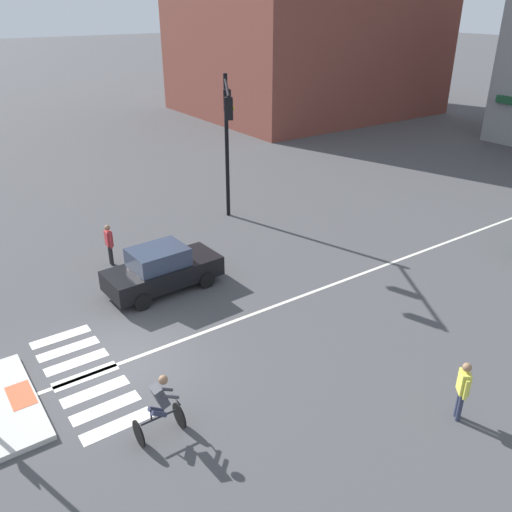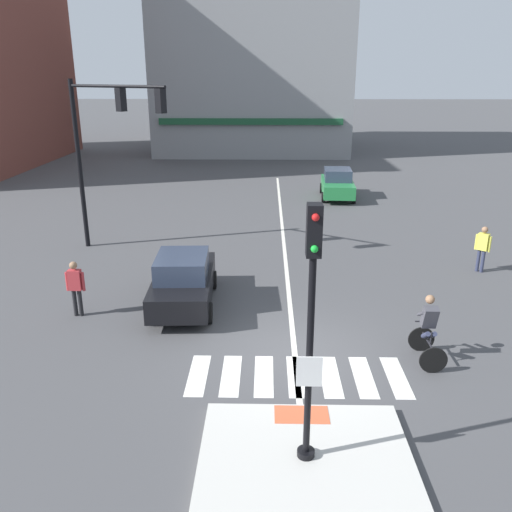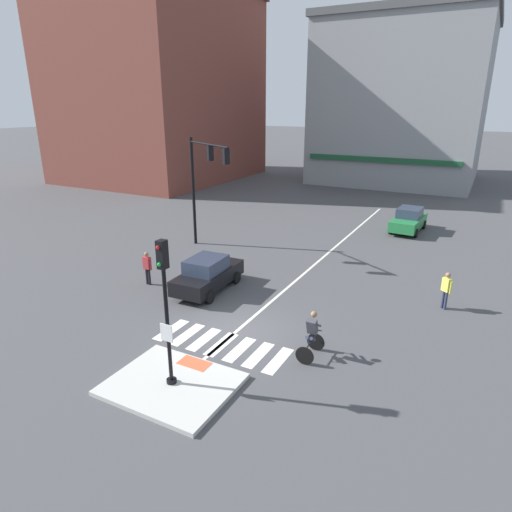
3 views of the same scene
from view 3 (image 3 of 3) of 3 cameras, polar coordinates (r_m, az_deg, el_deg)
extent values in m
plane|color=#474749|center=(17.36, -2.67, -9.84)|extent=(300.00, 300.00, 0.00)
cube|color=beige|center=(14.60, -10.85, -16.03)|extent=(3.87, 3.12, 0.15)
cube|color=#DB5B38|center=(15.34, -7.99, -13.60)|extent=(1.10, 0.60, 0.01)
cylinder|color=black|center=(14.52, -10.89, -15.60)|extent=(0.32, 0.32, 0.12)
cylinder|color=black|center=(13.54, -11.39, -8.93)|extent=(0.12, 0.12, 3.70)
cube|color=white|center=(13.57, -11.54, -9.75)|extent=(0.44, 0.03, 0.56)
cube|color=black|center=(12.64, -12.06, 0.19)|extent=(0.24, 0.28, 0.84)
sphere|color=red|center=(12.45, -12.61, 1.07)|extent=(0.12, 0.12, 0.12)
sphere|color=green|center=(12.61, -12.44, -1.09)|extent=(0.12, 0.12, 0.12)
cube|color=silver|center=(17.80, -10.93, -9.39)|extent=(0.44, 1.80, 0.01)
cube|color=silver|center=(17.38, -8.90, -10.02)|extent=(0.44, 1.80, 0.01)
cube|color=silver|center=(16.97, -6.77, -10.67)|extent=(0.44, 1.80, 0.01)
cube|color=silver|center=(16.59, -4.52, -11.34)|extent=(0.44, 1.80, 0.01)
cube|color=silver|center=(16.24, -2.16, -12.01)|extent=(0.44, 1.80, 0.01)
cube|color=silver|center=(15.92, 0.31, -12.70)|extent=(0.44, 1.80, 0.01)
cube|color=silver|center=(15.63, 2.89, -13.39)|extent=(0.44, 1.80, 0.01)
cube|color=silver|center=(25.72, 8.72, -0.14)|extent=(0.14, 28.00, 0.01)
cylinder|color=black|center=(27.43, -8.12, 8.18)|extent=(0.18, 0.18, 6.54)
cylinder|color=black|center=(24.94, -6.24, 14.19)|extent=(4.02, 2.42, 0.11)
cube|color=black|center=(24.78, -5.96, 13.12)|extent=(0.38, 0.39, 0.80)
sphere|color=gold|center=(24.85, -5.60, 13.15)|extent=(0.12, 0.12, 0.12)
cube|color=black|center=(23.14, -3.91, 12.76)|extent=(0.38, 0.39, 0.80)
sphere|color=gold|center=(23.22, -3.53, 12.79)|extent=(0.12, 0.12, 0.12)
cube|color=gray|center=(54.24, 18.46, 18.07)|extent=(16.61, 16.21, 16.49)
cube|color=#525455|center=(54.89, 19.50, 27.02)|extent=(17.11, 16.69, 0.70)
cube|color=#194C2D|center=(46.45, 15.89, 11.89)|extent=(14.95, 0.30, 0.50)
cube|color=brown|center=(54.43, -12.51, 20.23)|extent=(17.25, 19.91, 19.63)
cube|color=#237A3D|center=(32.22, 19.14, 4.16)|extent=(1.94, 4.19, 0.70)
cube|color=#2D384C|center=(32.20, 19.33, 5.37)|extent=(1.59, 1.98, 0.64)
cylinder|color=black|center=(30.94, 20.03, 2.79)|extent=(0.21, 0.61, 0.60)
cylinder|color=black|center=(31.28, 17.06, 3.28)|extent=(0.21, 0.61, 0.60)
cylinder|color=black|center=(33.36, 20.96, 3.82)|extent=(0.21, 0.61, 0.60)
cylinder|color=black|center=(33.68, 18.19, 4.26)|extent=(0.21, 0.61, 0.60)
cube|color=black|center=(20.92, -6.21, -2.72)|extent=(1.88, 4.17, 0.70)
cube|color=#2D384C|center=(20.56, -6.49, -1.13)|extent=(1.56, 1.97, 0.64)
cylinder|color=black|center=(22.46, -6.31, -2.12)|extent=(0.21, 0.61, 0.60)
cylinder|color=black|center=(21.69, -2.55, -2.81)|extent=(0.21, 0.61, 0.60)
cylinder|color=black|center=(20.52, -10.02, -4.43)|extent=(0.21, 0.61, 0.60)
cylinder|color=black|center=(19.66, -6.02, -5.31)|extent=(0.21, 0.61, 0.60)
cylinder|color=black|center=(16.19, 7.76, -10.97)|extent=(0.66, 0.04, 0.66)
cylinder|color=black|center=(15.34, 6.32, -12.74)|extent=(0.66, 0.04, 0.66)
cylinder|color=black|center=(15.65, 7.09, -11.14)|extent=(0.06, 0.89, 0.05)
cylinder|color=black|center=(15.41, 6.87, -10.87)|extent=(0.04, 0.04, 0.30)
cylinder|color=black|center=(15.89, 7.78, -9.43)|extent=(0.44, 0.04, 0.04)
cylinder|color=#2D334C|center=(15.57, 6.81, -10.54)|extent=(0.12, 0.40, 0.33)
cylinder|color=#2D334C|center=(15.52, 7.37, -10.67)|extent=(0.12, 0.40, 0.33)
cube|color=#3F3F47|center=(15.42, 7.30, -9.05)|extent=(0.34, 0.38, 0.60)
sphere|color=#936B4C|center=(15.33, 7.53, -7.51)|extent=(0.22, 0.22, 0.22)
cylinder|color=#3F3F47|center=(15.62, 6.99, -8.65)|extent=(0.08, 0.46, 0.31)
cylinder|color=#3F3F47|center=(15.52, 8.10, -8.89)|extent=(0.08, 0.46, 0.31)
cylinder|color=black|center=(22.19, -13.96, -2.56)|extent=(0.12, 0.12, 0.82)
cylinder|color=black|center=(22.09, -13.66, -2.64)|extent=(0.12, 0.12, 0.82)
cube|color=#B73338|center=(21.89, -13.96, -0.87)|extent=(0.36, 0.23, 0.60)
cylinder|color=#B73338|center=(22.06, -14.39, -0.89)|extent=(0.09, 0.09, 0.56)
cylinder|color=#B73338|center=(21.76, -13.50, -1.10)|extent=(0.09, 0.09, 0.56)
sphere|color=#936B4C|center=(21.75, -14.05, 0.22)|extent=(0.22, 0.22, 0.22)
cylinder|color=#2D334C|center=(20.73, 23.09, -5.17)|extent=(0.12, 0.12, 0.82)
cylinder|color=#2D334C|center=(20.63, 23.40, -5.33)|extent=(0.12, 0.12, 0.82)
cube|color=#DBD64C|center=(20.41, 23.50, -3.43)|extent=(0.42, 0.40, 0.60)
cylinder|color=#DBD64C|center=(20.58, 23.04, -3.34)|extent=(0.09, 0.09, 0.56)
cylinder|color=#DBD64C|center=(20.29, 23.93, -3.78)|extent=(0.09, 0.09, 0.56)
sphere|color=#936B4C|center=(20.26, 23.66, -2.28)|extent=(0.22, 0.22, 0.22)
camera|label=1|loc=(10.25, 57.71, 16.43)|focal=37.29mm
camera|label=2|loc=(8.83, -52.12, 0.22)|focal=36.90mm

